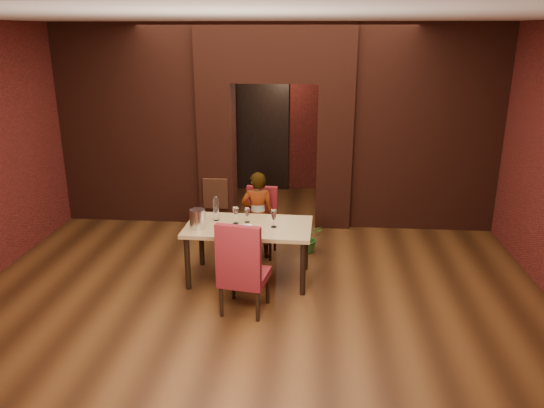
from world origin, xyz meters
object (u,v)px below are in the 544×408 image
at_px(chair_far, 260,223).
at_px(wine_glass_c, 274,219).
at_px(chair_near, 244,265).
at_px(potted_plant, 309,238).
at_px(wine_glass_b, 247,215).
at_px(water_bottle, 216,208).
at_px(wine_bucket, 198,219).
at_px(person_seated, 258,215).
at_px(wine_glass_a, 236,216).
at_px(dining_table, 249,252).

distance_m(chair_far, wine_glass_c, 0.94).
height_order(chair_near, potted_plant, chair_near).
relative_size(wine_glass_c, potted_plant, 0.51).
distance_m(wine_glass_b, water_bottle, 0.42).
xyz_separation_m(chair_far, wine_bucket, (-0.67, -0.93, 0.38)).
bearing_deg(wine_glass_c, person_seated, 111.04).
bearing_deg(wine_glass_a, wine_bucket, -156.43).
bearing_deg(wine_bucket, wine_glass_b, 23.42).
bearing_deg(dining_table, wine_glass_b, 107.77).
distance_m(dining_table, chair_near, 0.82).
height_order(wine_glass_b, wine_bucket, wine_bucket).
bearing_deg(wine_bucket, potted_plant, 39.01).
xyz_separation_m(wine_glass_b, potted_plant, (0.78, 0.85, -0.62)).
relative_size(dining_table, wine_glass_b, 8.36).
bearing_deg(person_seated, wine_bucket, 46.97).
xyz_separation_m(wine_glass_b, wine_bucket, (-0.58, -0.25, 0.03)).
relative_size(wine_glass_a, wine_glass_c, 0.96).
bearing_deg(water_bottle, wine_glass_b, -6.53).
xyz_separation_m(wine_glass_a, wine_glass_b, (0.14, 0.06, -0.01)).
relative_size(chair_near, person_seated, 0.89).
height_order(chair_near, water_bottle, chair_near).
distance_m(wine_glass_b, potted_plant, 1.31).
bearing_deg(wine_glass_b, dining_table, -73.54).
relative_size(chair_near, wine_glass_b, 5.88).
bearing_deg(wine_glass_a, wine_glass_c, -9.67).
bearing_deg(wine_glass_b, chair_far, 82.77).
relative_size(dining_table, chair_near, 1.42).
height_order(dining_table, potted_plant, dining_table).
height_order(chair_far, wine_glass_b, chair_far).
bearing_deg(wine_glass_c, chair_far, 107.94).
relative_size(person_seated, potted_plant, 2.89).
relative_size(chair_far, chair_near, 0.87).
relative_size(dining_table, wine_bucket, 6.58).
xyz_separation_m(person_seated, water_bottle, (-0.47, -0.55, 0.28)).
bearing_deg(chair_near, wine_glass_c, -99.71).
height_order(chair_near, wine_bucket, chair_near).
height_order(dining_table, chair_far, chair_far).
bearing_deg(chair_near, water_bottle, -52.99).
relative_size(dining_table, water_bottle, 4.82).
bearing_deg(wine_bucket, wine_glass_c, 6.75).
xyz_separation_m(wine_glass_b, wine_glass_c, (0.35, -0.14, 0.02)).
bearing_deg(person_seated, wine_glass_a, 67.00).
distance_m(dining_table, potted_plant, 1.22).
bearing_deg(water_bottle, person_seated, 49.34).
relative_size(person_seated, wine_glass_b, 6.62).
xyz_separation_m(person_seated, wine_glass_a, (-0.21, -0.66, 0.22)).
bearing_deg(wine_glass_a, chair_near, -75.26).
height_order(chair_far, chair_near, chair_near).
xyz_separation_m(chair_near, wine_bucket, (-0.67, 0.65, 0.31)).
height_order(dining_table, person_seated, person_seated).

